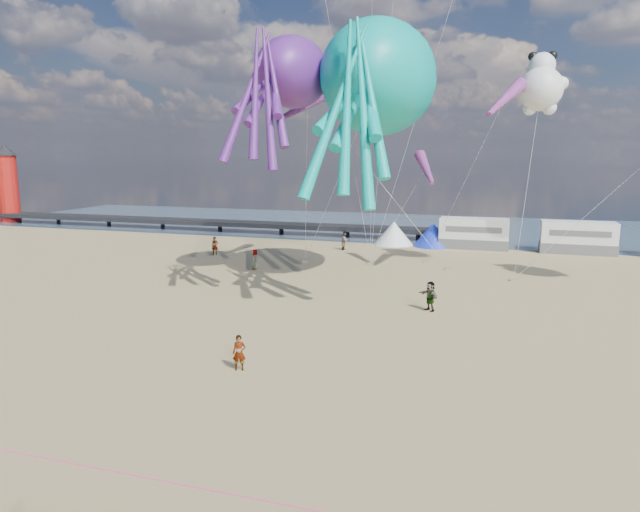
{
  "coord_description": "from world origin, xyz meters",
  "views": [
    {
      "loc": [
        8.17,
        -17.96,
        9.33
      ],
      "look_at": [
        0.66,
        6.0,
        4.79
      ],
      "focal_mm": 32.0,
      "sensor_mm": 36.0,
      "label": 1
    }
  ],
  "objects_px": {
    "kite_octopus_teal": "(379,78)",
    "beachgoer_5": "(215,246)",
    "tent_blue": "(433,235)",
    "standing_person": "(239,353)",
    "beachgoer_1": "(345,241)",
    "windsock_left": "(307,104)",
    "motorhome_1": "(578,237)",
    "beachgoer_4": "(430,296)",
    "sandbag_d": "(426,261)",
    "tent_white": "(394,233)",
    "windsock_right": "(426,168)",
    "lighthouse": "(8,189)",
    "sandbag_c": "(514,280)",
    "sandbag_b": "(449,269)",
    "sandbag_e": "(370,264)",
    "motorhome_0": "(474,233)",
    "windsock_mid": "(505,98)",
    "beachgoer_0": "(255,259)",
    "sandbag_a": "(305,261)",
    "kite_octopus_purple": "(293,72)",
    "kite_panda": "(541,89)"
  },
  "relations": [
    {
      "from": "motorhome_0",
      "to": "tent_blue",
      "type": "height_order",
      "value": "motorhome_0"
    },
    {
      "from": "lighthouse",
      "to": "windsock_left",
      "type": "height_order",
      "value": "windsock_left"
    },
    {
      "from": "tent_white",
      "to": "tent_blue",
      "type": "bearing_deg",
      "value": 0.0
    },
    {
      "from": "motorhome_1",
      "to": "sandbag_a",
      "type": "bearing_deg",
      "value": -152.3
    },
    {
      "from": "tent_white",
      "to": "beachgoer_1",
      "type": "xyz_separation_m",
      "value": [
        -3.93,
        -4.76,
        -0.29
      ]
    },
    {
      "from": "tent_blue",
      "to": "sandbag_e",
      "type": "distance_m",
      "value": 12.28
    },
    {
      "from": "motorhome_1",
      "to": "beachgoer_4",
      "type": "relative_size",
      "value": 3.66
    },
    {
      "from": "tent_blue",
      "to": "kite_octopus_purple",
      "type": "height_order",
      "value": "kite_octopus_purple"
    },
    {
      "from": "windsock_right",
      "to": "motorhome_0",
      "type": "bearing_deg",
      "value": 53.33
    },
    {
      "from": "standing_person",
      "to": "sandbag_b",
      "type": "distance_m",
      "value": 25.7
    },
    {
      "from": "beachgoer_5",
      "to": "windsock_right",
      "type": "bearing_deg",
      "value": -21.52
    },
    {
      "from": "windsock_left",
      "to": "sandbag_b",
      "type": "bearing_deg",
      "value": 30.83
    },
    {
      "from": "lighthouse",
      "to": "kite_octopus_purple",
      "type": "distance_m",
      "value": 56.83
    },
    {
      "from": "motorhome_0",
      "to": "tent_blue",
      "type": "relative_size",
      "value": 1.65
    },
    {
      "from": "lighthouse",
      "to": "windsock_right",
      "type": "relative_size",
      "value": 2.03
    },
    {
      "from": "beachgoer_4",
      "to": "sandbag_d",
      "type": "height_order",
      "value": "beachgoer_4"
    },
    {
      "from": "motorhome_1",
      "to": "beachgoer_0",
      "type": "relative_size",
      "value": 4.1
    },
    {
      "from": "standing_person",
      "to": "sandbag_b",
      "type": "bearing_deg",
      "value": 56.11
    },
    {
      "from": "lighthouse",
      "to": "tent_blue",
      "type": "xyz_separation_m",
      "value": [
        58.0,
        -4.0,
        -3.3
      ]
    },
    {
      "from": "motorhome_0",
      "to": "sandbag_c",
      "type": "distance_m",
      "value": 14.91
    },
    {
      "from": "tent_blue",
      "to": "standing_person",
      "type": "bearing_deg",
      "value": -96.62
    },
    {
      "from": "beachgoer_0",
      "to": "motorhome_0",
      "type": "bearing_deg",
      "value": 105.89
    },
    {
      "from": "standing_person",
      "to": "sandbag_a",
      "type": "distance_m",
      "value": 24.98
    },
    {
      "from": "windsock_left",
      "to": "standing_person",
      "type": "bearing_deg",
      "value": -65.08
    },
    {
      "from": "sandbag_a",
      "to": "sandbag_e",
      "type": "bearing_deg",
      "value": 5.04
    },
    {
      "from": "sandbag_d",
      "to": "kite_octopus_purple",
      "type": "bearing_deg",
      "value": -126.03
    },
    {
      "from": "kite_octopus_teal",
      "to": "beachgoer_5",
      "type": "bearing_deg",
      "value": 149.87
    },
    {
      "from": "sandbag_e",
      "to": "windsock_right",
      "type": "distance_m",
      "value": 9.32
    },
    {
      "from": "motorhome_1",
      "to": "tent_blue",
      "type": "distance_m",
      "value": 13.5
    },
    {
      "from": "lighthouse",
      "to": "tent_blue",
      "type": "height_order",
      "value": "lighthouse"
    },
    {
      "from": "beachgoer_5",
      "to": "kite_panda",
      "type": "height_order",
      "value": "kite_panda"
    },
    {
      "from": "beachgoer_1",
      "to": "sandbag_b",
      "type": "height_order",
      "value": "beachgoer_1"
    },
    {
      "from": "sandbag_b",
      "to": "sandbag_e",
      "type": "bearing_deg",
      "value": 178.77
    },
    {
      "from": "tent_blue",
      "to": "sandbag_d",
      "type": "relative_size",
      "value": 8.0
    },
    {
      "from": "tent_blue",
      "to": "kite_octopus_teal",
      "type": "xyz_separation_m",
      "value": [
        -1.94,
        -18.79,
        13.1
      ]
    },
    {
      "from": "standing_person",
      "to": "tent_white",
      "type": "bearing_deg",
      "value": 71.18
    },
    {
      "from": "beachgoer_4",
      "to": "sandbag_c",
      "type": "distance_m",
      "value": 11.19
    },
    {
      "from": "tent_white",
      "to": "sandbag_c",
      "type": "bearing_deg",
      "value": -51.25
    },
    {
      "from": "lighthouse",
      "to": "sandbag_a",
      "type": "relative_size",
      "value": 18.0
    },
    {
      "from": "tent_white",
      "to": "windsock_right",
      "type": "height_order",
      "value": "windsock_right"
    },
    {
      "from": "beachgoer_1",
      "to": "windsock_left",
      "type": "bearing_deg",
      "value": -172.97
    },
    {
      "from": "kite_panda",
      "to": "sandbag_b",
      "type": "bearing_deg",
      "value": -174.07
    },
    {
      "from": "motorhome_0",
      "to": "windsock_mid",
      "type": "relative_size",
      "value": 1.17
    },
    {
      "from": "motorhome_0",
      "to": "sandbag_b",
      "type": "distance_m",
      "value": 11.9
    },
    {
      "from": "beachgoer_0",
      "to": "sandbag_b",
      "type": "bearing_deg",
      "value": 77.6
    },
    {
      "from": "standing_person",
      "to": "sandbag_a",
      "type": "bearing_deg",
      "value": 83.82
    },
    {
      "from": "sandbag_c",
      "to": "sandbag_e",
      "type": "distance_m",
      "value": 11.79
    },
    {
      "from": "motorhome_1",
      "to": "standing_person",
      "type": "relative_size",
      "value": 4.2
    },
    {
      "from": "motorhome_1",
      "to": "beachgoer_1",
      "type": "xyz_separation_m",
      "value": [
        -21.43,
        -4.76,
        -0.59
      ]
    },
    {
      "from": "motorhome_0",
      "to": "kite_panda",
      "type": "bearing_deg",
      "value": -68.9
    }
  ]
}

